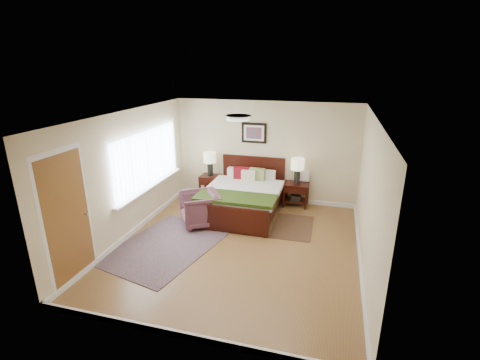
{
  "coord_description": "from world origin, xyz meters",
  "views": [
    {
      "loc": [
        1.61,
        -5.72,
        3.35
      ],
      "look_at": [
        -0.19,
        0.83,
        1.05
      ],
      "focal_mm": 26.0,
      "sensor_mm": 36.0,
      "label": 1
    }
  ],
  "objects": [
    {
      "name": "window",
      "position": [
        -2.2,
        0.7,
        1.38
      ],
      "size": [
        0.11,
        2.72,
        1.32
      ],
      "color": "silver",
      "rests_on": "left_wall"
    },
    {
      "name": "wall_art",
      "position": [
        -0.29,
        2.47,
        1.72
      ],
      "size": [
        0.62,
        0.05,
        0.5
      ],
      "color": "black",
      "rests_on": "back_wall"
    },
    {
      "name": "armchair",
      "position": [
        -1.05,
        0.69,
        0.36
      ],
      "size": [
        1.1,
        1.09,
        0.73
      ],
      "primitive_type": "imported",
      "rotation": [
        0.0,
        0.0,
        -0.99
      ],
      "color": "brown",
      "rests_on": "ground"
    },
    {
      "name": "back_wall",
      "position": [
        0.0,
        2.5,
        1.25
      ],
      "size": [
        4.5,
        0.04,
        2.5
      ],
      "primitive_type": "cube",
      "color": "beige",
      "rests_on": "ground"
    },
    {
      "name": "ceiling",
      "position": [
        0.0,
        0.0,
        2.5
      ],
      "size": [
        4.5,
        5.0,
        0.02
      ],
      "primitive_type": "cube",
      "color": "white",
      "rests_on": "back_wall"
    },
    {
      "name": "door",
      "position": [
        -2.23,
        -1.75,
        1.07
      ],
      "size": [
        0.06,
        1.0,
        2.18
      ],
      "color": "silver",
      "rests_on": "ground"
    },
    {
      "name": "rug_navy",
      "position": [
        0.91,
        1.08,
        0.01
      ],
      "size": [
        0.85,
        1.26,
        0.01
      ],
      "primitive_type": "cube",
      "rotation": [
        0.0,
        0.0,
        0.02
      ],
      "color": "black",
      "rests_on": "ground"
    },
    {
      "name": "nightstand_left",
      "position": [
        -1.39,
        2.25,
        0.47
      ],
      "size": [
        0.5,
        0.45,
        0.59
      ],
      "color": "#320D07",
      "rests_on": "ground"
    },
    {
      "name": "right_wall",
      "position": [
        2.25,
        0.0,
        1.25
      ],
      "size": [
        0.04,
        5.0,
        2.5
      ],
      "primitive_type": "cube",
      "color": "beige",
      "rests_on": "ground"
    },
    {
      "name": "front_wall",
      "position": [
        0.0,
        -2.5,
        1.25
      ],
      "size": [
        4.5,
        0.04,
        2.5
      ],
      "primitive_type": "cube",
      "color": "beige",
      "rests_on": "ground"
    },
    {
      "name": "bed",
      "position": [
        -0.29,
        1.48,
        0.51
      ],
      "size": [
        1.71,
        2.07,
        1.11
      ],
      "color": "#320D07",
      "rests_on": "ground"
    },
    {
      "name": "lamp_right",
      "position": [
        0.83,
        2.27,
        1.01
      ],
      "size": [
        0.31,
        0.31,
        0.61
      ],
      "color": "black",
      "rests_on": "nightstand_right"
    },
    {
      "name": "left_wall",
      "position": [
        -2.25,
        0.0,
        1.25
      ],
      "size": [
        0.04,
        5.0,
        2.5
      ],
      "primitive_type": "cube",
      "color": "beige",
      "rests_on": "ground"
    },
    {
      "name": "nightstand_right",
      "position": [
        0.83,
        2.26,
        0.36
      ],
      "size": [
        0.59,
        0.44,
        0.58
      ],
      "color": "#320D07",
      "rests_on": "ground"
    },
    {
      "name": "lamp_left",
      "position": [
        -1.39,
        2.27,
        1.01
      ],
      "size": [
        0.31,
        0.31,
        0.61
      ],
      "color": "black",
      "rests_on": "nightstand_left"
    },
    {
      "name": "ceil_fixture",
      "position": [
        0.0,
        0.0,
        2.47
      ],
      "size": [
        0.44,
        0.44,
        0.08
      ],
      "color": "white",
      "rests_on": "ceiling"
    },
    {
      "name": "rug_persian",
      "position": [
        -1.35,
        -0.39,
        0.01
      ],
      "size": [
        2.13,
        2.64,
        0.01
      ],
      "primitive_type": "cube",
      "rotation": [
        0.0,
        0.0,
        -0.23
      ],
      "color": "#0B183B",
      "rests_on": "ground"
    },
    {
      "name": "floor",
      "position": [
        0.0,
        0.0,
        0.0
      ],
      "size": [
        5.0,
        5.0,
        0.0
      ],
      "primitive_type": "plane",
      "color": "brown",
      "rests_on": "ground"
    }
  ]
}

